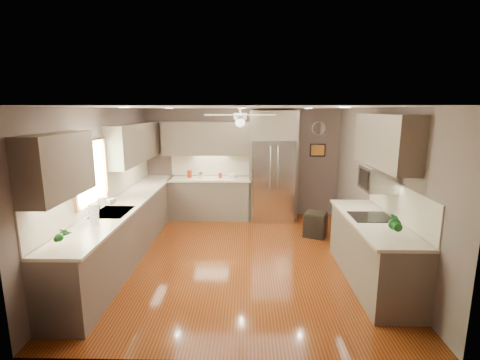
{
  "coord_description": "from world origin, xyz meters",
  "views": [
    {
      "loc": [
        0.11,
        -5.54,
        2.46
      ],
      "look_at": [
        -0.01,
        0.6,
        1.22
      ],
      "focal_mm": 26.0,
      "sensor_mm": 36.0,
      "label": 1
    }
  ],
  "objects_px": {
    "soap_bottle": "(112,201)",
    "microwave": "(378,179)",
    "bowl": "(232,177)",
    "refrigerator": "(273,168)",
    "canister_d": "(220,175)",
    "potted_plant_left": "(62,235)",
    "potted_plant_right": "(396,223)",
    "canister_a": "(190,174)",
    "canister_b": "(201,175)",
    "stool": "(315,224)",
    "paper_towel": "(94,214)"
  },
  "relations": [
    {
      "from": "canister_a",
      "to": "microwave",
      "type": "relative_size",
      "value": 0.3
    },
    {
      "from": "bowl",
      "to": "soap_bottle",
      "type": "bearing_deg",
      "value": -127.86
    },
    {
      "from": "refrigerator",
      "to": "paper_towel",
      "type": "height_order",
      "value": "refrigerator"
    },
    {
      "from": "refrigerator",
      "to": "canister_b",
      "type": "bearing_deg",
      "value": 178.36
    },
    {
      "from": "paper_towel",
      "to": "canister_d",
      "type": "bearing_deg",
      "value": 66.07
    },
    {
      "from": "potted_plant_right",
      "to": "soap_bottle",
      "type": "bearing_deg",
      "value": 162.05
    },
    {
      "from": "soap_bottle",
      "to": "microwave",
      "type": "relative_size",
      "value": 0.33
    },
    {
      "from": "bowl",
      "to": "paper_towel",
      "type": "xyz_separation_m",
      "value": [
        -1.74,
        -3.26,
        0.12
      ]
    },
    {
      "from": "soap_bottle",
      "to": "potted_plant_right",
      "type": "bearing_deg",
      "value": -17.95
    },
    {
      "from": "potted_plant_left",
      "to": "refrigerator",
      "type": "height_order",
      "value": "refrigerator"
    },
    {
      "from": "canister_b",
      "to": "canister_d",
      "type": "height_order",
      "value": "canister_b"
    },
    {
      "from": "bowl",
      "to": "refrigerator",
      "type": "height_order",
      "value": "refrigerator"
    },
    {
      "from": "canister_a",
      "to": "stool",
      "type": "distance_m",
      "value": 3.03
    },
    {
      "from": "canister_d",
      "to": "microwave",
      "type": "xyz_separation_m",
      "value": [
        2.52,
        -2.75,
        0.48
      ]
    },
    {
      "from": "canister_b",
      "to": "microwave",
      "type": "height_order",
      "value": "microwave"
    },
    {
      "from": "canister_a",
      "to": "bowl",
      "type": "height_order",
      "value": "canister_a"
    },
    {
      "from": "stool",
      "to": "canister_b",
      "type": "bearing_deg",
      "value": 154.37
    },
    {
      "from": "bowl",
      "to": "microwave",
      "type": "height_order",
      "value": "microwave"
    },
    {
      "from": "canister_a",
      "to": "microwave",
      "type": "bearing_deg",
      "value": -41.04
    },
    {
      "from": "paper_towel",
      "to": "bowl",
      "type": "bearing_deg",
      "value": 61.98
    },
    {
      "from": "canister_a",
      "to": "microwave",
      "type": "xyz_separation_m",
      "value": [
        3.22,
        -2.8,
        0.46
      ]
    },
    {
      "from": "canister_d",
      "to": "refrigerator",
      "type": "distance_m",
      "value": 1.21
    },
    {
      "from": "soap_bottle",
      "to": "potted_plant_right",
      "type": "relative_size",
      "value": 0.52
    },
    {
      "from": "paper_towel",
      "to": "potted_plant_right",
      "type": "bearing_deg",
      "value": -5.88
    },
    {
      "from": "canister_a",
      "to": "canister_d",
      "type": "distance_m",
      "value": 0.71
    },
    {
      "from": "potted_plant_left",
      "to": "refrigerator",
      "type": "distance_m",
      "value": 4.85
    },
    {
      "from": "refrigerator",
      "to": "paper_towel",
      "type": "relative_size",
      "value": 7.97
    },
    {
      "from": "canister_a",
      "to": "canister_b",
      "type": "height_order",
      "value": "canister_a"
    },
    {
      "from": "potted_plant_right",
      "to": "stool",
      "type": "relative_size",
      "value": 0.64
    },
    {
      "from": "bowl",
      "to": "refrigerator",
      "type": "xyz_separation_m",
      "value": [
        0.91,
        -0.02,
        0.22
      ]
    },
    {
      "from": "potted_plant_right",
      "to": "canister_b",
      "type": "bearing_deg",
      "value": 127.78
    },
    {
      "from": "canister_a",
      "to": "refrigerator",
      "type": "relative_size",
      "value": 0.07
    },
    {
      "from": "canister_a",
      "to": "canister_b",
      "type": "bearing_deg",
      "value": -10.57
    },
    {
      "from": "potted_plant_right",
      "to": "microwave",
      "type": "relative_size",
      "value": 0.62
    },
    {
      "from": "canister_d",
      "to": "bowl",
      "type": "xyz_separation_m",
      "value": [
        0.28,
        -0.03,
        -0.04
      ]
    },
    {
      "from": "potted_plant_right",
      "to": "bowl",
      "type": "xyz_separation_m",
      "value": [
        -2.14,
        3.66,
        -0.15
      ]
    },
    {
      "from": "canister_d",
      "to": "soap_bottle",
      "type": "distance_m",
      "value": 2.86
    },
    {
      "from": "soap_bottle",
      "to": "potted_plant_left",
      "type": "relative_size",
      "value": 0.61
    },
    {
      "from": "potted_plant_right",
      "to": "stool",
      "type": "height_order",
      "value": "potted_plant_right"
    },
    {
      "from": "stool",
      "to": "potted_plant_left",
      "type": "bearing_deg",
      "value": -139.45
    },
    {
      "from": "canister_d",
      "to": "potted_plant_left",
      "type": "distance_m",
      "value": 4.35
    },
    {
      "from": "potted_plant_right",
      "to": "microwave",
      "type": "bearing_deg",
      "value": 83.89
    },
    {
      "from": "canister_b",
      "to": "paper_towel",
      "type": "xyz_separation_m",
      "value": [
        -1.02,
        -3.29,
        0.07
      ]
    },
    {
      "from": "potted_plant_left",
      "to": "microwave",
      "type": "distance_m",
      "value": 4.23
    },
    {
      "from": "canister_d",
      "to": "refrigerator",
      "type": "xyz_separation_m",
      "value": [
        1.19,
        -0.04,
        0.19
      ]
    },
    {
      "from": "paper_towel",
      "to": "canister_a",
      "type": "bearing_deg",
      "value": 77.27
    },
    {
      "from": "potted_plant_right",
      "to": "bowl",
      "type": "relative_size",
      "value": 1.79
    },
    {
      "from": "potted_plant_right",
      "to": "refrigerator",
      "type": "relative_size",
      "value": 0.14
    },
    {
      "from": "canister_b",
      "to": "soap_bottle",
      "type": "distance_m",
      "value": 2.65
    },
    {
      "from": "soap_bottle",
      "to": "potted_plant_right",
      "type": "xyz_separation_m",
      "value": [
        3.98,
        -1.29,
        0.08
      ]
    }
  ]
}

